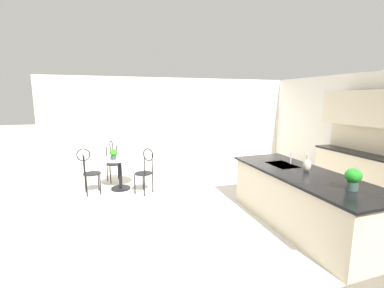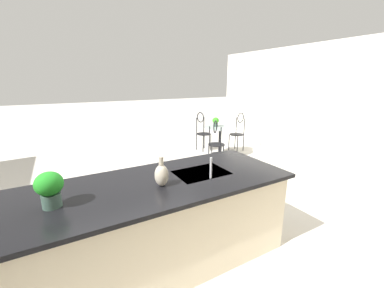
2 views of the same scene
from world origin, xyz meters
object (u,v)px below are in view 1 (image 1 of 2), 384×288
chair_toward_desk (113,159)px  bistro_table (120,171)px  vase_on_counter (307,165)px  chair_by_island (89,169)px  chair_near_window (145,169)px  potted_plant_counter_far (353,178)px  potted_plant_on_table (113,153)px

chair_toward_desk → bistro_table: bearing=10.5°
vase_on_counter → chair_by_island: bearing=-126.9°
chair_toward_desk → vase_on_counter: size_ratio=3.62×
chair_near_window → potted_plant_counter_far: potted_plant_counter_far is taller
bistro_table → vase_on_counter: (2.75, 2.85, 0.58)m
bistro_table → vase_on_counter: 4.00m
chair_toward_desk → vase_on_counter: bearing=40.8°
chair_toward_desk → potted_plant_on_table: 0.81m
chair_near_window → chair_by_island: 1.24m
bistro_table → chair_toward_desk: 0.72m
bistro_table → chair_toward_desk: bearing=-169.5°
chair_near_window → chair_toward_desk: 1.35m
chair_near_window → potted_plant_counter_far: 3.92m
potted_plant_on_table → bistro_table: bearing=114.3°
bistro_table → chair_near_window: 0.72m
chair_near_window → potted_plant_on_table: chair_near_window is taller
bistro_table → chair_near_window: (0.49, 0.52, 0.13)m
vase_on_counter → bistro_table: bearing=-134.0°
chair_near_window → chair_toward_desk: size_ratio=1.00×
chair_near_window → chair_toward_desk: bearing=-151.4°
potted_plant_counter_far → vase_on_counter: size_ratio=1.01×
potted_plant_counter_far → chair_toward_desk: bearing=-146.1°
potted_plant_on_table → potted_plant_counter_far: size_ratio=0.80×
chair_near_window → chair_by_island: same height
bistro_table → potted_plant_on_table: bearing=-65.7°
chair_near_window → vase_on_counter: 3.28m
chair_by_island → potted_plant_counter_far: (3.53, 3.45, 0.51)m
chair_near_window → potted_plant_on_table: (-0.43, -0.65, 0.30)m
vase_on_counter → potted_plant_counter_far: bearing=-3.9°
potted_plant_counter_far → vase_on_counter: bearing=176.1°
chair_by_island → potted_plant_on_table: bearing=96.2°
bistro_table → potted_plant_counter_far: 4.63m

